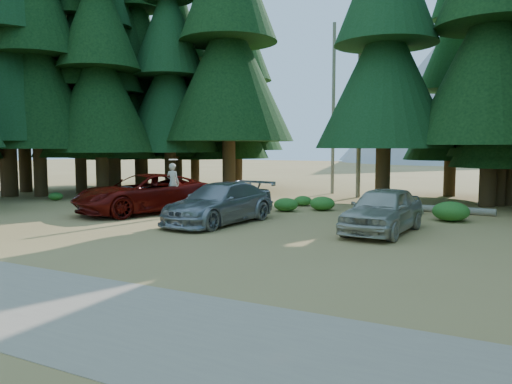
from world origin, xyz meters
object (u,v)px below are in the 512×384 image
at_px(frisbee_player, 173,182).
at_px(log_left, 224,197).
at_px(red_pickup, 144,193).
at_px(log_mid, 387,209).
at_px(log_right, 436,209).
at_px(silver_minivan_center, 220,203).
at_px(silver_minivan_right, 383,210).

distance_m(frisbee_player, log_left, 5.64).
distance_m(red_pickup, log_left, 5.99).
height_order(log_left, log_mid, log_left).
relative_size(log_mid, log_right, 0.64).
xyz_separation_m(red_pickup, silver_minivan_center, (4.34, -0.95, -0.09)).
distance_m(silver_minivan_center, log_mid, 7.69).
relative_size(silver_minivan_center, log_right, 1.09).
xyz_separation_m(frisbee_player, log_left, (-0.84, 5.46, -1.14)).
xyz_separation_m(log_mid, log_right, (1.88, 0.83, 0.03)).
height_order(log_mid, log_right, log_right).
bearing_deg(log_right, log_mid, -151.62).
distance_m(frisbee_player, log_mid, 9.24).
bearing_deg(log_mid, frisbee_player, -146.73).
distance_m(silver_minivan_right, log_right, 6.19).
distance_m(red_pickup, log_right, 12.46).
xyz_separation_m(silver_minivan_right, log_right, (0.81, 6.11, -0.60)).
xyz_separation_m(silver_minivan_center, log_mid, (4.72, 6.04, -0.61)).
height_order(log_left, log_right, log_left).
height_order(red_pickup, frisbee_player, frisbee_player).
distance_m(silver_minivan_center, log_right, 9.54).
distance_m(frisbee_player, log_right, 11.26).
xyz_separation_m(silver_minivan_center, log_left, (-4.04, 6.89, -0.58)).
distance_m(silver_minivan_center, frisbee_player, 3.54).
bearing_deg(log_mid, silver_minivan_center, -124.97).
height_order(silver_minivan_right, log_right, silver_minivan_right).
distance_m(red_pickup, silver_minivan_right, 10.14).
xyz_separation_m(frisbee_player, log_right, (9.80, 5.44, -1.15)).
bearing_deg(frisbee_player, red_pickup, 19.14).
distance_m(silver_minivan_right, log_mid, 5.42).
relative_size(red_pickup, log_mid, 1.97).
height_order(silver_minivan_center, log_left, silver_minivan_center).
bearing_deg(frisbee_player, log_left, -84.88).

